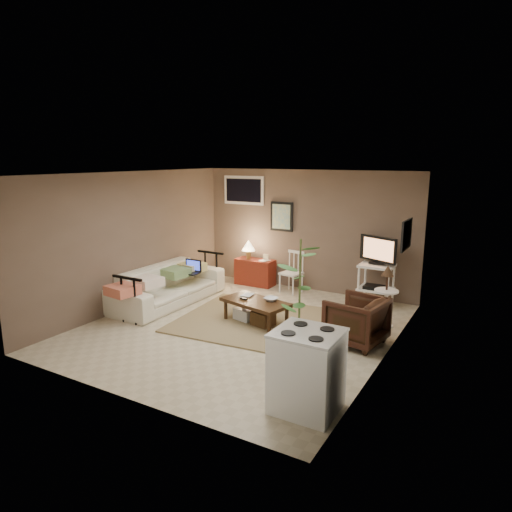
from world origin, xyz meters
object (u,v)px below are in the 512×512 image
Objects in this scene: side_table at (387,289)px; armchair at (356,318)px; coffee_table at (255,310)px; tv_stand at (377,269)px; stove at (307,371)px; potted_plant at (300,301)px; red_console at (254,270)px; spindle_chair at (292,273)px; sofa at (169,279)px.

armchair is (-0.20, -0.88, -0.24)m from side_table.
tv_stand is at bearing 53.43° from coffee_table.
potted_plant is at bearing 119.91° from stove.
armchair is (2.82, -1.95, 0.05)m from red_console.
armchair is at bearing -102.59° from side_table.
coffee_table is at bearing -78.92° from armchair.
stove is at bearing -62.39° from spindle_chair.
red_console is at bearing 128.05° from potted_plant.
tv_stand is (1.67, 0.02, 0.29)m from spindle_chair.
sofa is 2.32× the size of side_table.
sofa is 3.48m from potted_plant.
potted_plant is 1.92× the size of stove.
armchair is (1.65, 0.05, 0.15)m from coffee_table.
potted_plant is at bearing -51.95° from red_console.
tv_stand is (3.33, 1.76, 0.22)m from sofa.
armchair is (1.90, -1.84, -0.01)m from spindle_chair.
red_console is at bearing 126.52° from stove.
armchair is at bearing -82.84° from tv_stand.
coffee_table is at bearing -82.28° from spindle_chair.
armchair is 1.35m from potted_plant.
spindle_chair is 0.92× the size of stove.
spindle_chair is 2.65m from armchair.
coffee_table is 1.59× the size of armchair.
tv_stand reaches higher than spindle_chair.
coffee_table is 2.10m from side_table.
coffee_table is 2.62m from stove.
spindle_chair is at bearing -124.58° from armchair.
spindle_chair is at bearing -179.34° from tv_stand.
red_console is 0.95× the size of side_table.
stove is (0.46, -0.80, -0.47)m from potted_plant.
red_console is 4.02m from potted_plant.
side_table is at bearing 26.61° from coffee_table.
potted_plant reaches higher than side_table.
coffee_table is 2.32m from red_console.
sofa is at bearing 175.55° from coffee_table.
spindle_chair is at bearing -43.69° from sofa.
stove reaches higher than armchair.
red_console is 1.25× the size of armchair.
side_table is 2.87m from stove.
red_console is 3.21m from side_table.
stove is (2.00, -3.83, 0.06)m from spindle_chair.
tv_stand is (1.41, 1.91, 0.44)m from coffee_table.
spindle_chair is at bearing -6.85° from red_console.
spindle_chair is 0.48× the size of potted_plant.
side_table reaches higher than coffee_table.
spindle_chair is at bearing 155.35° from side_table.
tv_stand reaches higher than side_table.
coffee_table is 1.91m from spindle_chair.
spindle_chair is (-0.26, 1.89, 0.15)m from coffee_table.
side_table is (0.43, -0.98, -0.05)m from tv_stand.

